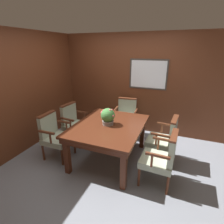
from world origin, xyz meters
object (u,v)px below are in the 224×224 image
at_px(chair_left_near, 55,134).
at_px(chair_right_near, 162,157).
at_px(chair_right_far, 165,138).
at_px(chair_left_far, 74,122).
at_px(chair_head_far, 126,115).
at_px(dining_table, 109,129).
at_px(potted_plant, 108,116).

distance_m(chair_left_near, chair_right_near, 2.06).
relative_size(chair_right_far, chair_left_near, 1.00).
xyz_separation_m(chair_left_far, chair_left_near, (-0.02, -0.66, 0.00)).
distance_m(chair_left_far, chair_head_far, 1.29).
xyz_separation_m(dining_table, chair_right_near, (1.03, -0.32, -0.15)).
bearing_deg(chair_head_far, chair_right_near, -59.65).
relative_size(chair_left_near, potted_plant, 2.91).
distance_m(chair_right_far, chair_right_near, 0.65).
relative_size(dining_table, potted_plant, 4.86).
height_order(chair_right_far, chair_right_near, same).
relative_size(chair_left_far, chair_right_near, 1.00).
distance_m(dining_table, chair_right_far, 1.07).
height_order(chair_left_near, potted_plant, potted_plant).
bearing_deg(chair_left_near, chair_right_near, -91.22).
relative_size(chair_right_far, potted_plant, 2.91).
relative_size(chair_head_far, chair_right_near, 1.00).
distance_m(chair_head_far, chair_left_near, 1.80).
bearing_deg(chair_left_far, chair_head_far, -44.36).
height_order(chair_left_far, chair_left_near, same).
distance_m(chair_right_near, potted_plant, 1.18).
relative_size(chair_head_far, potted_plant, 2.91).
bearing_deg(potted_plant, chair_right_near, -17.02).
bearing_deg(chair_right_far, potted_plant, -68.20).
bearing_deg(dining_table, chair_right_near, -17.14).
xyz_separation_m(chair_right_near, potted_plant, (-1.06, 0.32, 0.40)).
bearing_deg(chair_left_far, potted_plant, -102.97).
relative_size(dining_table, chair_head_far, 1.67).
bearing_deg(dining_table, chair_head_far, 91.34).
bearing_deg(dining_table, chair_right_far, 18.09).
distance_m(dining_table, chair_left_far, 1.08).
bearing_deg(chair_right_near, chair_right_far, -175.15).
relative_size(chair_head_far, chair_left_near, 1.00).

